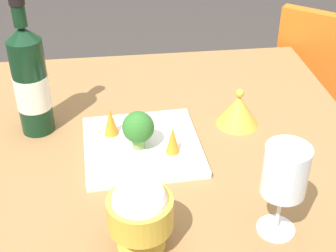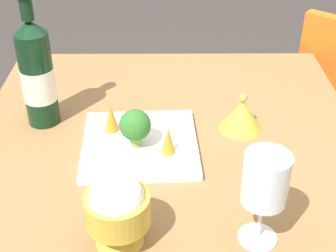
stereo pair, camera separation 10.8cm
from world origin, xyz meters
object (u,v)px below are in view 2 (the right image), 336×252
wine_glass (265,181)px  carrot_garnish_left (170,140)px  wine_bottle (37,73)px  broccoli_floret (135,126)px  carrot_garnish_right (111,118)px  rice_bowl (117,209)px  serving_plate (140,144)px  rice_bowl_lid (242,114)px

wine_glass → carrot_garnish_left: (0.15, -0.23, -0.08)m
wine_bottle → broccoli_floret: bearing=151.4°
wine_glass → carrot_garnish_right: 0.43m
wine_bottle → rice_bowl: 0.44m
wine_bottle → serving_plate: wine_bottle is taller
serving_plate → rice_bowl: bearing=85.1°
carrot_garnish_left → rice_bowl_lid: bearing=-145.6°
rice_bowl → rice_bowl_lid: rice_bowl is taller
carrot_garnish_right → wine_bottle: bearing=-20.8°
wine_bottle → wine_glass: size_ratio=1.81×
wine_bottle → carrot_garnish_right: (-0.17, 0.06, -0.08)m
serving_plate → carrot_garnish_left: 0.09m
wine_bottle → carrot_garnish_right: size_ratio=4.96×
rice_bowl_lid → carrot_garnish_right: size_ratio=1.53×
broccoli_floret → carrot_garnish_left: size_ratio=1.37×
wine_glass → carrot_garnish_left: wine_glass is taller
wine_bottle → carrot_garnish_left: wine_bottle is taller
wine_glass → carrot_garnish_right: (0.28, -0.32, -0.08)m
wine_glass → carrot_garnish_left: 0.29m
serving_plate → carrot_garnish_right: size_ratio=4.01×
wine_glass → carrot_garnish_right: size_ratio=2.74×
rice_bowl → carrot_garnish_right: (0.04, -0.32, -0.03)m
rice_bowl → serving_plate: 0.28m
wine_bottle → carrot_garnish_left: 0.34m
broccoli_floret → carrot_garnish_right: (0.06, -0.06, -0.02)m
carrot_garnish_left → carrot_garnish_right: bearing=-33.2°
rice_bowl → carrot_garnish_right: 0.32m
rice_bowl_lid → serving_plate: rice_bowl_lid is taller
broccoli_floret → carrot_garnish_right: bearing=-45.8°
broccoli_floret → carrot_garnish_right: size_ratio=1.32×
serving_plate → carrot_garnish_right: bearing=-34.7°
wine_bottle → serving_plate: bearing=155.0°
wine_glass → rice_bowl: bearing=0.8°
wine_bottle → wine_glass: wine_bottle is taller
rice_bowl → carrot_garnish_left: 0.25m
wine_bottle → carrot_garnish_left: (-0.30, 0.15, -0.08)m
rice_bowl_lid → carrot_garnish_left: rice_bowl_lid is taller
serving_plate → carrot_garnish_left: bearing=148.4°
wine_glass → carrot_garnish_left: bearing=-56.9°
wine_bottle → broccoli_floret: size_ratio=3.77×
serving_plate → broccoli_floret: (0.01, 0.01, 0.06)m
carrot_garnish_right → wine_glass: bearing=131.6°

